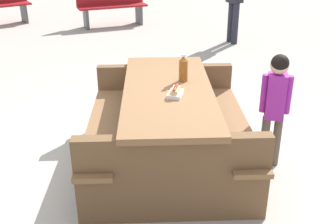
{
  "coord_description": "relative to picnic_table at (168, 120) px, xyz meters",
  "views": [
    {
      "loc": [
        3.08,
        -0.88,
        2.01
      ],
      "look_at": [
        0.0,
        0.0,
        0.52
      ],
      "focal_mm": 42.86,
      "sensor_mm": 36.0,
      "label": 1
    }
  ],
  "objects": [
    {
      "name": "park_bench_far",
      "position": [
        -5.89,
        0.4,
        0.0
      ],
      "size": [
        0.55,
        1.53,
        0.85
      ],
      "color": "maroon",
      "rests_on": "ground"
    },
    {
      "name": "ground_plane",
      "position": [
        0.0,
        0.0,
        -0.44
      ],
      "size": [
        30.0,
        30.0,
        0.0
      ],
      "primitive_type": "plane",
      "color": "#ADA599",
      "rests_on": "ground"
    },
    {
      "name": "hotdog_tray",
      "position": [
        0.18,
        0.01,
        0.34
      ],
      "size": [
        0.21,
        0.18,
        0.08
      ],
      "color": "white",
      "rests_on": "picnic_table"
    },
    {
      "name": "soda_bottle",
      "position": [
        -0.14,
        0.18,
        0.42
      ],
      "size": [
        0.08,
        0.08,
        0.25
      ],
      "color": "brown",
      "rests_on": "picnic_table"
    },
    {
      "name": "picnic_table",
      "position": [
        0.0,
        0.0,
        0.0
      ],
      "size": [
        2.08,
        1.78,
        0.75
      ],
      "color": "brown",
      "rests_on": "ground"
    },
    {
      "name": "child_in_coat",
      "position": [
        0.27,
        0.89,
        0.23
      ],
      "size": [
        0.2,
        0.24,
        1.06
      ],
      "color": "brown",
      "rests_on": "ground"
    }
  ]
}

